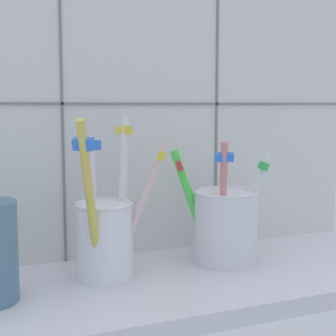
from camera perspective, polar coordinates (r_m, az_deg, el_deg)
counter_slab at (r=61.55cm, az=1.08°, el=-12.71°), size 64.00×22.00×2.00cm
tile_wall_back at (r=69.11cm, az=-2.96°, el=7.60°), size 64.00×2.20×45.00cm
toothbrush_cup_left at (r=59.79cm, az=-6.88°, el=-7.12°), size 11.74×12.01×18.59cm
toothbrush_cup_right at (r=65.74cm, az=6.27°, el=-6.10°), size 11.97×9.19×15.63cm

